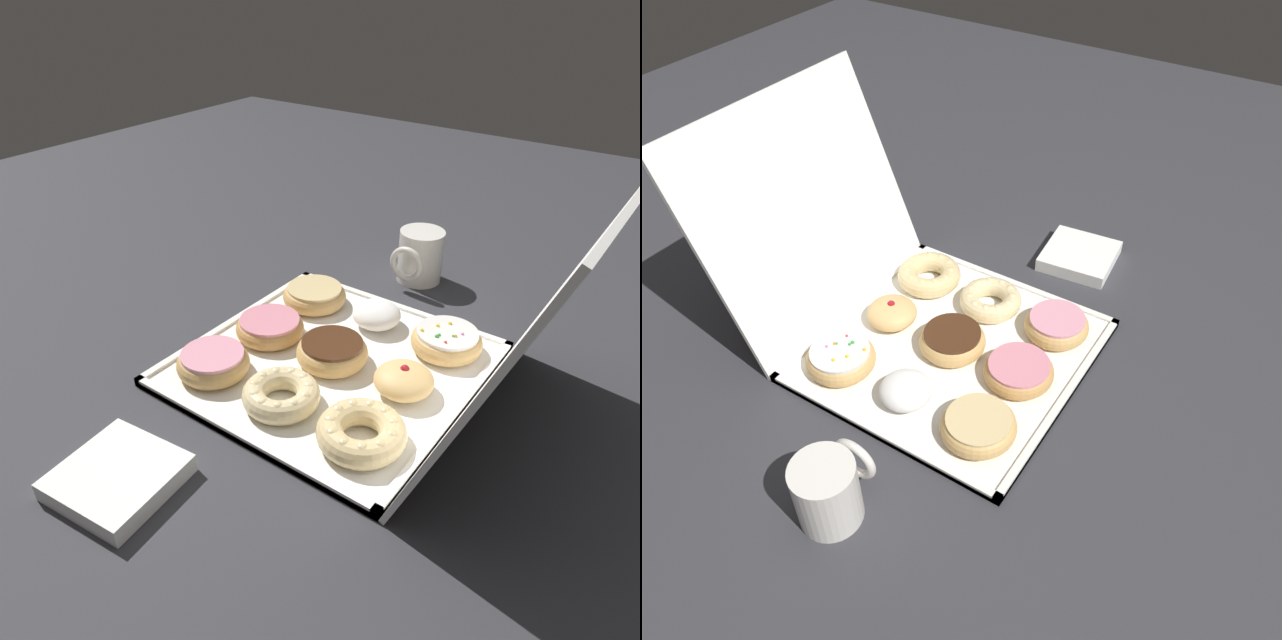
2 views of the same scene
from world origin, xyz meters
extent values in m
plane|color=#333338|center=(0.00, 0.00, 0.00)|extent=(3.00, 3.00, 0.00)
cube|color=white|center=(0.00, 0.00, 0.01)|extent=(0.43, 0.43, 0.01)
cube|color=white|center=(0.00, -0.21, 0.01)|extent=(0.43, 0.01, 0.01)
cube|color=white|center=(0.00, 0.21, 0.01)|extent=(0.43, 0.01, 0.01)
cube|color=white|center=(-0.21, 0.00, 0.01)|extent=(0.01, 0.43, 0.01)
cube|color=white|center=(0.21, 0.00, 0.01)|extent=(0.01, 0.43, 0.01)
cube|color=white|center=(0.00, 0.29, 0.19)|extent=(0.43, 0.15, 0.38)
torus|color=tan|center=(-0.13, -0.13, 0.03)|extent=(0.12, 0.12, 0.03)
cylinder|color=#EACC8C|center=(-0.13, -0.13, 0.04)|extent=(0.10, 0.10, 0.01)
torus|color=tan|center=(0.00, -0.13, 0.03)|extent=(0.12, 0.12, 0.03)
cylinder|color=pink|center=(0.00, -0.13, 0.04)|extent=(0.10, 0.10, 0.01)
torus|color=tan|center=(0.13, -0.13, 0.03)|extent=(0.11, 0.11, 0.04)
cylinder|color=pink|center=(0.13, -0.13, 0.04)|extent=(0.10, 0.10, 0.01)
ellipsoid|color=white|center=(-0.13, 0.00, 0.03)|extent=(0.08, 0.08, 0.04)
torus|color=tan|center=(0.00, 0.00, 0.03)|extent=(0.11, 0.11, 0.04)
cylinder|color=#472816|center=(0.00, 0.00, 0.05)|extent=(0.10, 0.10, 0.01)
torus|color=beige|center=(0.13, 0.00, 0.03)|extent=(0.11, 0.11, 0.04)
sphere|color=beige|center=(0.17, 0.00, 0.04)|extent=(0.02, 0.02, 0.02)
sphere|color=beige|center=(0.16, 0.02, 0.04)|extent=(0.02, 0.02, 0.02)
sphere|color=beige|center=(0.14, 0.04, 0.04)|extent=(0.02, 0.02, 0.02)
sphere|color=beige|center=(0.12, 0.04, 0.04)|extent=(0.02, 0.02, 0.02)
sphere|color=beige|center=(0.10, 0.03, 0.04)|extent=(0.02, 0.02, 0.02)
sphere|color=beige|center=(0.09, 0.01, 0.04)|extent=(0.02, 0.02, 0.02)
sphere|color=beige|center=(0.09, -0.01, 0.04)|extent=(0.02, 0.02, 0.02)
sphere|color=beige|center=(0.10, -0.03, 0.04)|extent=(0.02, 0.02, 0.02)
sphere|color=beige|center=(0.12, -0.04, 0.04)|extent=(0.02, 0.02, 0.02)
sphere|color=beige|center=(0.14, -0.04, 0.04)|extent=(0.02, 0.02, 0.02)
sphere|color=beige|center=(0.16, -0.02, 0.04)|extent=(0.02, 0.02, 0.02)
torus|color=tan|center=(-0.13, 0.13, 0.03)|extent=(0.12, 0.12, 0.04)
cylinder|color=white|center=(-0.13, 0.13, 0.05)|extent=(0.10, 0.10, 0.01)
sphere|color=red|center=(-0.10, 0.14, 0.05)|extent=(0.00, 0.00, 0.00)
sphere|color=green|center=(-0.11, 0.13, 0.05)|extent=(0.00, 0.00, 0.00)
sphere|color=orange|center=(-0.13, 0.15, 0.05)|extent=(0.01, 0.01, 0.01)
sphere|color=yellow|center=(-0.11, 0.10, 0.05)|extent=(0.01, 0.01, 0.01)
sphere|color=yellow|center=(-0.16, 0.13, 0.05)|extent=(0.01, 0.01, 0.01)
sphere|color=pink|center=(-0.14, 0.16, 0.05)|extent=(0.01, 0.01, 0.01)
sphere|color=yellow|center=(-0.14, 0.11, 0.05)|extent=(0.01, 0.01, 0.01)
sphere|color=green|center=(-0.12, 0.15, 0.05)|extent=(0.00, 0.00, 0.00)
sphere|color=green|center=(-0.11, 0.13, 0.05)|extent=(0.01, 0.01, 0.01)
ellipsoid|color=#E5B770|center=(0.00, 0.13, 0.03)|extent=(0.09, 0.09, 0.04)
sphere|color=#B21923|center=(0.00, 0.13, 0.05)|extent=(0.01, 0.01, 0.01)
torus|color=#EACC8C|center=(0.13, 0.14, 0.03)|extent=(0.12, 0.12, 0.04)
sphere|color=#EACC8C|center=(0.17, 0.14, 0.04)|extent=(0.02, 0.02, 0.02)
sphere|color=#EACC8C|center=(0.16, 0.16, 0.04)|extent=(0.02, 0.02, 0.02)
sphere|color=#EACC8C|center=(0.14, 0.17, 0.04)|extent=(0.02, 0.02, 0.02)
sphere|color=#EACC8C|center=(0.12, 0.18, 0.04)|extent=(0.02, 0.02, 0.02)
sphere|color=#EACC8C|center=(0.10, 0.17, 0.04)|extent=(0.02, 0.02, 0.02)
sphere|color=#EACC8C|center=(0.09, 0.15, 0.04)|extent=(0.02, 0.02, 0.02)
sphere|color=#EACC8C|center=(0.09, 0.12, 0.04)|extent=(0.02, 0.02, 0.02)
sphere|color=#EACC8C|center=(0.10, 0.10, 0.04)|extent=(0.02, 0.02, 0.02)
sphere|color=#EACC8C|center=(0.12, 0.09, 0.04)|extent=(0.02, 0.02, 0.02)
sphere|color=#EACC8C|center=(0.14, 0.10, 0.04)|extent=(0.02, 0.02, 0.02)
sphere|color=#EACC8C|center=(0.16, 0.11, 0.04)|extent=(0.02, 0.02, 0.02)
cylinder|color=white|center=(-0.35, -0.03, 0.05)|extent=(0.09, 0.09, 0.10)
cylinder|color=black|center=(-0.35, -0.03, 0.10)|extent=(0.08, 0.08, 0.01)
torus|color=white|center=(-0.29, -0.03, 0.06)|extent=(0.01, 0.07, 0.07)
cube|color=white|center=(0.36, -0.07, 0.01)|extent=(0.15, 0.15, 0.03)
camera|label=1|loc=(0.62, 0.43, 0.56)|focal=32.90mm
camera|label=2|loc=(-0.64, -0.43, 0.78)|focal=35.70mm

